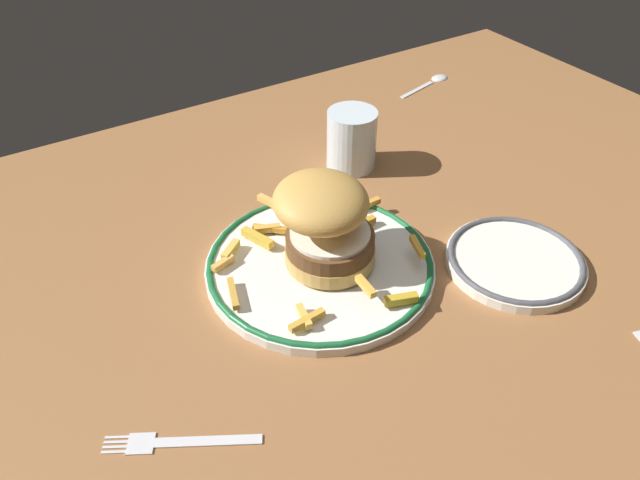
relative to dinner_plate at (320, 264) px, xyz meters
The scene contains 8 objects.
ground_plane 5.13cm from the dinner_plate, 66.72° to the right, with size 144.79×103.74×4.00cm, color #905F37.
dinner_plate is the anchor object (origin of this frame).
burger 6.11cm from the dinner_plate, ahead, with size 11.95×12.51×10.85cm.
fries_pile 2.77cm from the dinner_plate, 102.91° to the left, with size 25.46×26.91×2.35cm.
water_glass 24.10cm from the dinner_plate, 46.65° to the left, with size 7.30×7.30×8.82cm.
side_plate 23.62cm from the dinner_plate, 30.60° to the right, with size 16.66×16.66×1.60cm.
fork 26.88cm from the dinner_plate, 150.92° to the right, with size 13.18×8.36×0.36cm.
spoon 57.34cm from the dinner_plate, 35.63° to the left, with size 13.32×4.82×0.90cm.
Camera 1 is at (-30.94, -42.51, 49.38)cm, focal length 34.28 mm.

